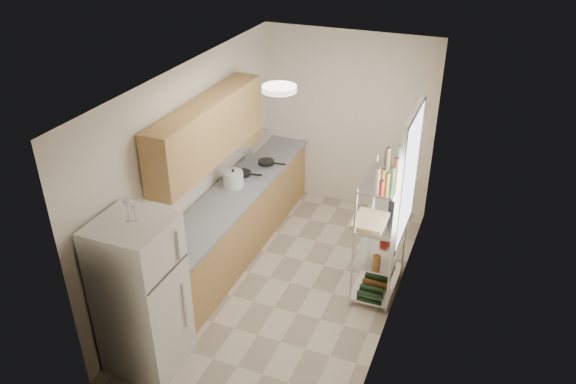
# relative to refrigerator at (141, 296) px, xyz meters

# --- Properties ---
(room) EXTENTS (2.52, 4.42, 2.62)m
(room) POSITION_rel_refrigerator_xyz_m (0.87, 1.70, 0.47)
(room) COLOR beige
(room) RESTS_ON ground
(counter_run) EXTENTS (0.63, 3.51, 0.90)m
(counter_run) POSITION_rel_refrigerator_xyz_m (-0.05, 2.14, -0.38)
(counter_run) COLOR tan
(counter_run) RESTS_ON ground
(upper_cabinets) EXTENTS (0.33, 2.20, 0.72)m
(upper_cabinets) POSITION_rel_refrigerator_xyz_m (-0.19, 1.80, 0.98)
(upper_cabinets) COLOR tan
(upper_cabinets) RESTS_ON room
(range_hood) EXTENTS (0.50, 0.60, 0.12)m
(range_hood) POSITION_rel_refrigerator_xyz_m (-0.13, 2.60, 0.56)
(range_hood) COLOR #B7BABC
(range_hood) RESTS_ON room
(window) EXTENTS (0.06, 1.00, 1.46)m
(window) POSITION_rel_refrigerator_xyz_m (2.09, 2.05, 0.72)
(window) COLOR white
(window) RESTS_ON room
(bakers_rack) EXTENTS (0.45, 0.90, 1.73)m
(bakers_rack) POSITION_rel_refrigerator_xyz_m (1.87, 1.99, 0.28)
(bakers_rack) COLOR silver
(bakers_rack) RESTS_ON ground
(ceiling_dome) EXTENTS (0.34, 0.34, 0.05)m
(ceiling_dome) POSITION_rel_refrigerator_xyz_m (0.87, 1.40, 1.74)
(ceiling_dome) COLOR white
(ceiling_dome) RESTS_ON room
(refrigerator) EXTENTS (0.68, 0.68, 1.66)m
(refrigerator) POSITION_rel_refrigerator_xyz_m (0.00, 0.00, 0.00)
(refrigerator) COLOR silver
(refrigerator) RESTS_ON ground
(wine_glass_a) EXTENTS (0.08, 0.08, 0.22)m
(wine_glass_a) POSITION_rel_refrigerator_xyz_m (-0.03, 0.04, 0.94)
(wine_glass_a) COLOR silver
(wine_glass_a) RESTS_ON refrigerator
(wine_glass_b) EXTENTS (0.06, 0.06, 0.17)m
(wine_glass_b) POSITION_rel_refrigerator_xyz_m (0.03, 0.06, 0.92)
(wine_glass_b) COLOR silver
(wine_glass_b) RESTS_ON refrigerator
(rice_cooker) EXTENTS (0.26, 0.26, 0.21)m
(rice_cooker) POSITION_rel_refrigerator_xyz_m (-0.11, 2.20, 0.18)
(rice_cooker) COLOR silver
(rice_cooker) RESTS_ON counter_run
(frying_pan_large) EXTENTS (0.26, 0.26, 0.04)m
(frying_pan_large) POSITION_rel_refrigerator_xyz_m (-0.14, 2.53, 0.09)
(frying_pan_large) COLOR black
(frying_pan_large) RESTS_ON counter_run
(frying_pan_small) EXTENTS (0.25, 0.25, 0.05)m
(frying_pan_small) POSITION_rel_refrigerator_xyz_m (0.02, 2.95, 0.09)
(frying_pan_small) COLOR black
(frying_pan_small) RESTS_ON counter_run
(cutting_board) EXTENTS (0.35, 0.45, 0.03)m
(cutting_board) POSITION_rel_refrigerator_xyz_m (1.76, 1.84, 0.20)
(cutting_board) COLOR tan
(cutting_board) RESTS_ON bakers_rack
(espresso_machine) EXTENTS (0.19, 0.27, 0.29)m
(espresso_machine) POSITION_rel_refrigerator_xyz_m (1.99, 2.27, 0.33)
(espresso_machine) COLOR black
(espresso_machine) RESTS_ON bakers_rack
(storage_bag) EXTENTS (0.11, 0.14, 0.14)m
(storage_bag) POSITION_rel_refrigerator_xyz_m (1.88, 2.24, -0.20)
(storage_bag) COLOR #AA1E14
(storage_bag) RESTS_ON bakers_rack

